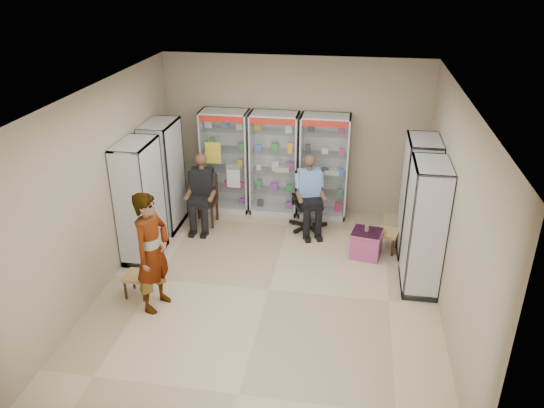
% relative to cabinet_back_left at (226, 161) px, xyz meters
% --- Properties ---
extents(floor, '(6.00, 6.00, 0.00)m').
position_rel_cabinet_back_left_xyz_m(floor, '(1.30, -2.73, -1.00)').
color(floor, tan).
rests_on(floor, ground).
extents(room_shell, '(5.02, 6.02, 3.01)m').
position_rel_cabinet_back_left_xyz_m(room_shell, '(1.30, -2.73, 0.97)').
color(room_shell, tan).
rests_on(room_shell, ground).
extents(cabinet_back_left, '(0.90, 0.50, 2.00)m').
position_rel_cabinet_back_left_xyz_m(cabinet_back_left, '(0.00, 0.00, 0.00)').
color(cabinet_back_left, '#9EA1A5').
rests_on(cabinet_back_left, floor).
extents(cabinet_back_mid, '(0.90, 0.50, 2.00)m').
position_rel_cabinet_back_left_xyz_m(cabinet_back_mid, '(0.95, 0.00, 0.00)').
color(cabinet_back_mid, '#A0A2A6').
rests_on(cabinet_back_mid, floor).
extents(cabinet_back_right, '(0.90, 0.50, 2.00)m').
position_rel_cabinet_back_left_xyz_m(cabinet_back_right, '(1.90, 0.00, 0.00)').
color(cabinet_back_right, '#B5B8BC').
rests_on(cabinet_back_right, floor).
extents(cabinet_right_far, '(0.90, 0.50, 2.00)m').
position_rel_cabinet_back_left_xyz_m(cabinet_right_far, '(3.53, -1.13, 0.00)').
color(cabinet_right_far, '#A9ACB0').
rests_on(cabinet_right_far, floor).
extents(cabinet_right_near, '(0.90, 0.50, 2.00)m').
position_rel_cabinet_back_left_xyz_m(cabinet_right_near, '(3.53, -2.23, 0.00)').
color(cabinet_right_near, silver).
rests_on(cabinet_right_near, floor).
extents(cabinet_left_far, '(0.90, 0.50, 2.00)m').
position_rel_cabinet_back_left_xyz_m(cabinet_left_far, '(-0.93, -0.93, 0.00)').
color(cabinet_left_far, silver).
rests_on(cabinet_left_far, floor).
extents(cabinet_left_near, '(0.90, 0.50, 2.00)m').
position_rel_cabinet_back_left_xyz_m(cabinet_left_near, '(-0.93, -2.03, 0.00)').
color(cabinet_left_near, '#B5B8BC').
rests_on(cabinet_left_near, floor).
extents(wooden_chair, '(0.42, 0.42, 0.94)m').
position_rel_cabinet_back_left_xyz_m(wooden_chair, '(-0.25, -0.73, -0.53)').
color(wooden_chair, '#302212').
rests_on(wooden_chair, floor).
extents(seated_customer, '(0.44, 0.60, 1.34)m').
position_rel_cabinet_back_left_xyz_m(seated_customer, '(-0.25, -0.78, -0.33)').
color(seated_customer, black).
rests_on(seated_customer, floor).
extents(office_chair, '(0.74, 0.74, 1.08)m').
position_rel_cabinet_back_left_xyz_m(office_chair, '(1.68, -0.59, -0.46)').
color(office_chair, black).
rests_on(office_chair, floor).
extents(seated_shopkeeper, '(0.63, 0.74, 1.37)m').
position_rel_cabinet_back_left_xyz_m(seated_shopkeeper, '(1.68, -0.64, -0.32)').
color(seated_shopkeeper, '#76B9EB').
rests_on(seated_shopkeeper, floor).
extents(pink_trunk, '(0.55, 0.54, 0.46)m').
position_rel_cabinet_back_left_xyz_m(pink_trunk, '(2.75, -1.46, -0.77)').
color(pink_trunk, '#A1408B').
rests_on(pink_trunk, floor).
extents(tea_glass, '(0.07, 0.07, 0.10)m').
position_rel_cabinet_back_left_xyz_m(tea_glass, '(2.74, -1.43, -0.49)').
color(tea_glass, '#542207').
rests_on(tea_glass, pink_trunk).
extents(woven_stool_a, '(0.46, 0.46, 0.37)m').
position_rel_cabinet_back_left_xyz_m(woven_stool_a, '(3.09, -1.22, -0.81)').
color(woven_stool_a, olive).
rests_on(woven_stool_a, floor).
extents(woven_stool_b, '(0.37, 0.37, 0.35)m').
position_rel_cabinet_back_left_xyz_m(woven_stool_b, '(-0.60, -3.16, -0.82)').
color(woven_stool_b, '#AE8949').
rests_on(woven_stool_b, floor).
extents(standing_man, '(0.58, 0.74, 1.78)m').
position_rel_cabinet_back_left_xyz_m(standing_man, '(-0.23, -3.37, -0.11)').
color(standing_man, gray).
rests_on(standing_man, floor).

